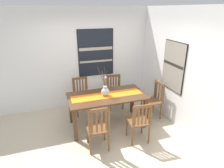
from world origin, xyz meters
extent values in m
cube|color=beige|center=(0.00, 0.00, -0.01)|extent=(6.40, 6.40, 0.03)
cube|color=white|center=(0.00, 1.86, 1.35)|extent=(6.40, 0.12, 2.70)
cube|color=white|center=(1.86, 0.00, 1.35)|extent=(0.12, 6.40, 2.70)
cube|color=#51331E|center=(0.25, 0.55, 0.76)|extent=(1.78, 0.90, 0.03)
cube|color=#51331E|center=(-0.55, 0.17, 0.37)|extent=(0.08, 0.08, 0.74)
cube|color=#51331E|center=(1.06, 0.17, 0.37)|extent=(0.08, 0.08, 0.74)
cube|color=#51331E|center=(-0.55, 0.92, 0.37)|extent=(0.08, 0.08, 0.74)
cube|color=#51331E|center=(1.06, 0.92, 0.37)|extent=(0.08, 0.08, 0.74)
cube|color=orange|center=(0.25, 0.55, 0.78)|extent=(1.63, 0.36, 0.01)
ellipsoid|color=silver|center=(0.21, 0.54, 0.87)|extent=(0.19, 0.16, 0.19)
cylinder|color=silver|center=(0.21, 0.54, 0.99)|extent=(0.09, 0.09, 0.05)
cylinder|color=brown|center=(0.14, 0.60, 1.23)|extent=(0.15, 0.14, 0.44)
cylinder|color=brown|center=(0.25, 0.60, 1.17)|extent=(0.08, 0.13, 0.33)
cylinder|color=brown|center=(0.16, 0.46, 1.22)|extent=(0.12, 0.16, 0.42)
cylinder|color=brown|center=(0.18, 0.54, 1.17)|extent=(0.06, 0.02, 0.32)
cylinder|color=brown|center=(0.23, 0.61, 1.22)|extent=(0.04, 0.15, 0.42)
cylinder|color=brown|center=(0.19, 0.53, 1.17)|extent=(0.06, 0.02, 0.32)
cylinder|color=brown|center=(0.18, 0.57, 1.19)|extent=(0.07, 0.08, 0.35)
sphere|color=silver|center=(0.24, 0.58, 1.20)|extent=(0.05, 0.05, 0.05)
cube|color=brown|center=(0.70, -0.21, 0.46)|extent=(0.45, 0.45, 0.03)
cylinder|color=brown|center=(0.53, -0.01, 0.22)|extent=(0.04, 0.04, 0.45)
cylinder|color=brown|center=(0.89, -0.04, 0.22)|extent=(0.04, 0.04, 0.45)
cylinder|color=brown|center=(0.51, -0.37, 0.22)|extent=(0.04, 0.04, 0.45)
cylinder|color=brown|center=(0.87, -0.40, 0.22)|extent=(0.04, 0.04, 0.45)
cube|color=brown|center=(0.51, -0.38, 0.70)|extent=(0.04, 0.04, 0.45)
cube|color=brown|center=(0.86, -0.41, 0.70)|extent=(0.04, 0.04, 0.45)
cube|color=brown|center=(0.69, -0.40, 0.90)|extent=(0.38, 0.06, 0.06)
cube|color=brown|center=(0.53, -0.39, 0.68)|extent=(0.04, 0.02, 0.36)
cube|color=brown|center=(0.61, -0.39, 0.68)|extent=(0.04, 0.02, 0.36)
cube|color=brown|center=(0.69, -0.40, 0.68)|extent=(0.04, 0.02, 0.36)
cube|color=brown|center=(0.76, -0.40, 0.68)|extent=(0.04, 0.02, 0.36)
cube|color=brown|center=(0.84, -0.41, 0.68)|extent=(0.04, 0.02, 0.36)
cube|color=brown|center=(0.72, 1.33, 0.46)|extent=(0.45, 0.45, 0.03)
cylinder|color=brown|center=(0.89, 1.13, 0.22)|extent=(0.04, 0.04, 0.45)
cylinder|color=brown|center=(0.53, 1.16, 0.22)|extent=(0.04, 0.04, 0.45)
cylinder|color=brown|center=(0.92, 1.49, 0.22)|extent=(0.04, 0.04, 0.45)
cylinder|color=brown|center=(0.56, 1.52, 0.22)|extent=(0.04, 0.04, 0.45)
cube|color=brown|center=(0.92, 1.50, 0.69)|extent=(0.04, 0.04, 0.44)
cube|color=brown|center=(0.56, 1.53, 0.69)|extent=(0.04, 0.04, 0.44)
cube|color=brown|center=(0.74, 1.52, 0.88)|extent=(0.38, 0.06, 0.06)
cube|color=brown|center=(0.89, 1.51, 0.68)|extent=(0.04, 0.02, 0.35)
cube|color=brown|center=(0.81, 1.51, 0.68)|extent=(0.04, 0.02, 0.35)
cube|color=brown|center=(0.74, 1.52, 0.68)|extent=(0.04, 0.02, 0.35)
cube|color=brown|center=(0.66, 1.52, 0.68)|extent=(0.04, 0.02, 0.35)
cube|color=brown|center=(0.59, 1.53, 0.68)|extent=(0.04, 0.02, 0.35)
cube|color=brown|center=(1.42, 0.52, 0.46)|extent=(0.43, 0.43, 0.03)
cylinder|color=brown|center=(1.25, 0.34, 0.22)|extent=(0.04, 0.04, 0.45)
cylinder|color=brown|center=(1.24, 0.70, 0.22)|extent=(0.04, 0.04, 0.45)
cylinder|color=brown|center=(1.61, 0.35, 0.22)|extent=(0.04, 0.04, 0.45)
cylinder|color=brown|center=(1.60, 0.71, 0.22)|extent=(0.04, 0.04, 0.45)
cube|color=brown|center=(1.62, 0.35, 0.71)|extent=(0.04, 0.04, 0.48)
cube|color=brown|center=(1.61, 0.71, 0.71)|extent=(0.04, 0.04, 0.48)
cube|color=brown|center=(1.61, 0.53, 0.92)|extent=(0.04, 0.38, 0.06)
cube|color=brown|center=(1.61, 0.41, 0.69)|extent=(0.02, 0.04, 0.39)
cube|color=brown|center=(1.61, 0.53, 0.69)|extent=(0.02, 0.04, 0.39)
cube|color=brown|center=(1.61, 0.64, 0.69)|extent=(0.02, 0.04, 0.39)
cube|color=brown|center=(-0.17, -0.18, 0.46)|extent=(0.44, 0.44, 0.03)
cylinder|color=brown|center=(-0.34, 0.00, 0.22)|extent=(0.04, 0.04, 0.45)
cylinder|color=brown|center=(0.02, -0.01, 0.22)|extent=(0.04, 0.04, 0.45)
cylinder|color=brown|center=(-0.35, -0.36, 0.22)|extent=(0.04, 0.04, 0.45)
cylinder|color=brown|center=(0.01, -0.37, 0.22)|extent=(0.04, 0.04, 0.45)
cube|color=brown|center=(-0.35, -0.37, 0.73)|extent=(0.04, 0.04, 0.51)
cube|color=brown|center=(0.01, -0.38, 0.73)|extent=(0.04, 0.04, 0.51)
cube|color=brown|center=(-0.17, -0.37, 0.95)|extent=(0.38, 0.05, 0.06)
cube|color=brown|center=(-0.31, -0.37, 0.71)|extent=(0.04, 0.02, 0.42)
cube|color=brown|center=(-0.22, -0.37, 0.71)|extent=(0.04, 0.02, 0.42)
cube|color=brown|center=(-0.13, -0.38, 0.71)|extent=(0.04, 0.02, 0.42)
cube|color=brown|center=(-0.04, -0.38, 0.71)|extent=(0.04, 0.02, 0.42)
cube|color=brown|center=(-0.21, 1.29, 0.46)|extent=(0.44, 0.44, 0.03)
cylinder|color=brown|center=(-0.02, 1.12, 0.22)|extent=(0.04, 0.04, 0.45)
cylinder|color=brown|center=(-0.38, 1.10, 0.22)|extent=(0.04, 0.04, 0.45)
cylinder|color=brown|center=(-0.04, 1.48, 0.22)|extent=(0.04, 0.04, 0.45)
cylinder|color=brown|center=(-0.39, 1.46, 0.22)|extent=(0.04, 0.04, 0.45)
cube|color=brown|center=(-0.04, 1.49, 0.72)|extent=(0.04, 0.04, 0.49)
cube|color=brown|center=(-0.40, 1.47, 0.72)|extent=(0.04, 0.04, 0.49)
cube|color=brown|center=(-0.22, 1.48, 0.93)|extent=(0.38, 0.05, 0.06)
cube|color=brown|center=(-0.06, 1.49, 0.70)|extent=(0.04, 0.02, 0.40)
cube|color=brown|center=(-0.14, 1.48, 0.70)|extent=(0.04, 0.02, 0.40)
cube|color=brown|center=(-0.22, 1.48, 0.70)|extent=(0.04, 0.02, 0.40)
cube|color=brown|center=(-0.29, 1.47, 0.70)|extent=(0.04, 0.02, 0.40)
cube|color=brown|center=(-0.37, 1.47, 0.70)|extent=(0.04, 0.02, 0.40)
cube|color=black|center=(0.32, 1.80, 1.50)|extent=(0.99, 0.04, 1.28)
cube|color=black|center=(0.32, 1.78, 1.50)|extent=(0.96, 0.01, 1.25)
cube|color=#B2A893|center=(0.32, 1.77, 1.62)|extent=(0.93, 0.00, 0.08)
cube|color=#B2A893|center=(0.32, 1.77, 1.27)|extent=(0.93, 0.00, 0.05)
cube|color=black|center=(1.80, 0.31, 1.39)|extent=(0.04, 0.79, 1.14)
cube|color=gray|center=(1.78, 0.31, 1.39)|extent=(0.01, 0.76, 1.11)
cube|color=#2D2823|center=(1.77, 0.31, 1.44)|extent=(0.00, 0.73, 0.07)
camera|label=1|loc=(-0.89, -3.29, 2.64)|focal=30.81mm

